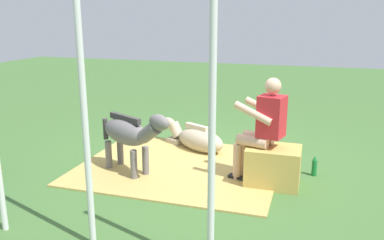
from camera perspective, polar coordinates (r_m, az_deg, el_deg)
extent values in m
plane|color=#426B33|center=(6.00, 1.57, -5.92)|extent=(24.00, 24.00, 0.00)
cube|color=tan|center=(5.81, -1.76, -6.52)|extent=(2.76, 2.30, 0.02)
cube|color=tan|center=(5.26, 11.36, -6.41)|extent=(0.67, 0.50, 0.50)
cylinder|color=#D8AD8C|center=(5.14, 8.51, -3.00)|extent=(0.42, 0.24, 0.14)
cylinder|color=#D8AD8C|center=(5.32, 6.40, -5.94)|extent=(0.11, 0.11, 0.50)
cube|color=black|center=(5.40, 6.33, -8.11)|extent=(0.24, 0.15, 0.06)
cylinder|color=#D8AD8C|center=(5.31, 9.38, -2.43)|extent=(0.42, 0.24, 0.14)
cylinder|color=#D8AD8C|center=(5.49, 7.31, -5.30)|extent=(0.11, 0.11, 0.50)
cube|color=black|center=(5.57, 7.24, -7.41)|extent=(0.24, 0.15, 0.06)
cube|color=red|center=(5.06, 11.17, 0.50)|extent=(0.36, 0.35, 0.52)
cylinder|color=#D8AD8C|center=(4.97, 8.60, 0.95)|extent=(0.51, 0.22, 0.26)
cylinder|color=#D8AD8C|center=(5.26, 10.01, 1.66)|extent=(0.51, 0.22, 0.26)
sphere|color=#D8AD8C|center=(4.99, 11.39, 4.74)|extent=(0.20, 0.20, 0.20)
ellipsoid|color=slate|center=(5.51, -9.36, -1.68)|extent=(0.89, 0.66, 0.34)
cylinder|color=slate|center=(5.48, -6.57, -5.81)|extent=(0.09, 0.09, 0.41)
cylinder|color=slate|center=(5.36, -8.22, -6.34)|extent=(0.09, 0.09, 0.41)
cylinder|color=slate|center=(5.89, -10.10, -4.44)|extent=(0.09, 0.09, 0.41)
cylinder|color=slate|center=(5.78, -11.69, -4.89)|extent=(0.09, 0.09, 0.41)
cylinder|color=slate|center=(5.10, -6.00, -1.71)|extent=(0.41, 0.32, 0.33)
ellipsoid|color=slate|center=(4.93, -4.68, -0.35)|extent=(0.36, 0.28, 0.20)
cube|color=#3A3838|center=(5.46, -9.45, 0.24)|extent=(0.56, 0.32, 0.08)
cylinder|color=#3A3838|center=(5.89, -12.12, -1.23)|extent=(0.07, 0.07, 0.30)
ellipsoid|color=tan|center=(6.40, 1.20, -2.89)|extent=(0.97, 0.75, 0.36)
cube|color=tan|center=(6.80, -2.15, -2.97)|extent=(0.36, 0.34, 0.10)
cylinder|color=tan|center=(6.75, -2.28, -1.40)|extent=(0.34, 0.29, 0.30)
ellipsoid|color=tan|center=(6.86, -3.33, -0.46)|extent=(0.34, 0.28, 0.20)
cube|color=beige|center=(6.39, 0.68, -1.03)|extent=(0.43, 0.27, 0.08)
cylinder|color=#197233|center=(5.72, 16.89, -6.49)|extent=(0.07, 0.07, 0.22)
cone|color=#197233|center=(5.67, 17.00, -5.18)|extent=(0.06, 0.06, 0.06)
cylinder|color=silver|center=(3.14, 2.85, -0.94)|extent=(0.06, 0.06, 2.55)
cylinder|color=silver|center=(3.64, -14.96, 0.77)|extent=(0.06, 0.06, 2.55)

